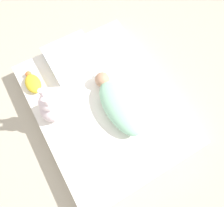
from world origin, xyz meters
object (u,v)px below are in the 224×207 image
pillow (71,57)px  bunny_plush (51,107)px  swaddled_baby (119,105)px  turtle_plush (33,83)px

pillow → bunny_plush: bunny_plush is taller
swaddled_baby → turtle_plush: bearing=43.0°
turtle_plush → bunny_plush: bearing=-171.7°
pillow → turtle_plush: pillow is taller
pillow → turtle_plush: bearing=98.0°
pillow → swaddled_baby: bearing=-168.6°
pillow → turtle_plush: (-0.05, 0.33, -0.02)m
bunny_plush → turtle_plush: (0.28, 0.04, -0.08)m
swaddled_baby → bunny_plush: bearing=65.0°
turtle_plush → pillow: bearing=-82.0°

